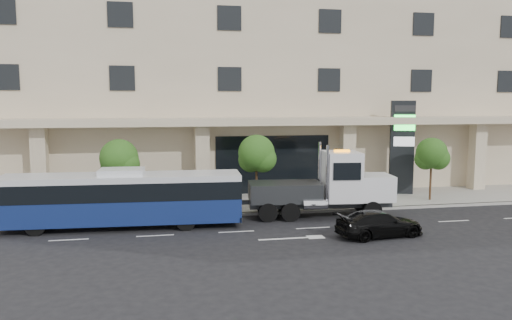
# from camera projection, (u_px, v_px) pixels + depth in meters

# --- Properties ---
(ground) EXTENTS (120.00, 120.00, 0.00)m
(ground) POSITION_uv_depth(u_px,v_px,m) (305.00, 221.00, 27.19)
(ground) COLOR black
(ground) RESTS_ON ground
(sidewalk) EXTENTS (120.00, 6.00, 0.15)m
(sidewalk) POSITION_uv_depth(u_px,v_px,m) (283.00, 202.00, 32.06)
(sidewalk) COLOR gray
(sidewalk) RESTS_ON ground
(curb) EXTENTS (120.00, 0.30, 0.15)m
(curb) POSITION_uv_depth(u_px,v_px,m) (295.00, 212.00, 29.13)
(curb) COLOR gray
(curb) RESTS_ON ground
(convention_center) EXTENTS (60.00, 17.60, 20.00)m
(convention_center) POSITION_uv_depth(u_px,v_px,m) (253.00, 59.00, 41.08)
(convention_center) COLOR tan
(convention_center) RESTS_ON ground
(tree_left) EXTENTS (2.27, 2.20, 4.22)m
(tree_left) POSITION_uv_depth(u_px,v_px,m) (120.00, 161.00, 28.48)
(tree_left) COLOR #422B19
(tree_left) RESTS_ON sidewalk
(tree_mid) EXTENTS (2.28, 2.20, 4.38)m
(tree_mid) POSITION_uv_depth(u_px,v_px,m) (257.00, 156.00, 29.95)
(tree_mid) COLOR #422B19
(tree_mid) RESTS_ON sidewalk
(tree_right) EXTENTS (2.10, 2.00, 4.04)m
(tree_right) POSITION_uv_depth(u_px,v_px,m) (432.00, 156.00, 32.11)
(tree_right) COLOR #422B19
(tree_right) RESTS_ON sidewalk
(city_bus) EXTENTS (12.25, 3.17, 3.08)m
(city_bus) POSITION_uv_depth(u_px,v_px,m) (122.00, 198.00, 25.67)
(city_bus) COLOR black
(city_bus) RESTS_ON ground
(tow_truck) EXTENTS (9.20, 3.08, 4.17)m
(tow_truck) POSITION_uv_depth(u_px,v_px,m) (327.00, 187.00, 28.10)
(tow_truck) COLOR #2D3033
(tow_truck) RESTS_ON ground
(black_sedan) EXTENTS (4.53, 2.31, 1.26)m
(black_sedan) POSITION_uv_depth(u_px,v_px,m) (379.00, 224.00, 24.07)
(black_sedan) COLOR black
(black_sedan) RESTS_ON ground
(signage_pylon) EXTENTS (1.69, 1.06, 6.42)m
(signage_pylon) POSITION_uv_depth(u_px,v_px,m) (402.00, 147.00, 34.33)
(signage_pylon) COLOR black
(signage_pylon) RESTS_ON sidewalk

